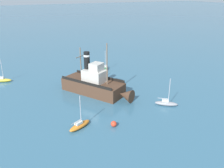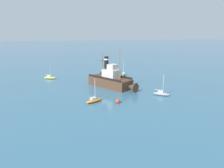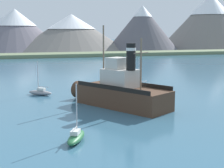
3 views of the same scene
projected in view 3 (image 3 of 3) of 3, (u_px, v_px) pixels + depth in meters
The scene contains 8 objects.
ground_plane at pixel (114, 106), 42.38m from camera, with size 600.00×600.00×0.00m, color #38667F.
mountain_ridge at pixel (70, 25), 155.60m from camera, with size 206.25×59.62×31.22m.
shoreline_strip at pixel (48, 55), 119.88m from camera, with size 240.00×12.00×1.20m, color #6B7A56.
old_tugboat at pixel (119, 92), 42.16m from camera, with size 10.32×14.08×9.90m.
sailboat_grey at pixel (40, 92), 49.49m from camera, with size 3.66×3.22×4.90m.
sailboat_orange at pixel (140, 87), 53.97m from camera, with size 3.90×2.65×4.90m.
sailboat_green at pixel (76, 137), 28.88m from camera, with size 2.61×3.91×4.90m.
mooring_buoy at pixel (110, 86), 54.47m from camera, with size 0.86×0.86×0.86m, color red.
Camera 3 is at (-11.73, -39.73, 9.33)m, focal length 55.00 mm.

